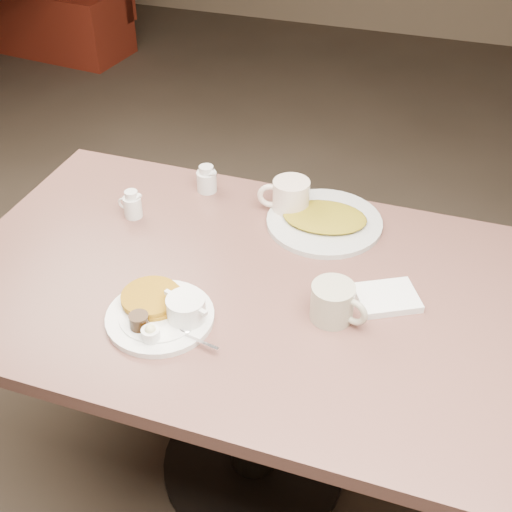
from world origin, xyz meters
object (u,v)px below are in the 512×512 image
(diner_table, at_px, (254,333))
(creamer_left, at_px, (132,205))
(coffee_mug_far, at_px, (289,197))
(creamer_right, at_px, (207,179))
(hash_plate, at_px, (324,220))
(coffee_mug_near, at_px, (334,302))
(main_plate, at_px, (163,311))

(diner_table, height_order, creamer_left, creamer_left)
(diner_table, xyz_separation_m, coffee_mug_far, (-0.01, 0.32, 0.22))
(creamer_left, bearing_deg, coffee_mug_far, 21.10)
(diner_table, relative_size, creamer_right, 18.75)
(coffee_mug_far, height_order, hash_plate, coffee_mug_far)
(creamer_right, bearing_deg, coffee_mug_near, -40.73)
(coffee_mug_near, bearing_deg, creamer_right, 139.27)
(diner_table, height_order, coffee_mug_near, coffee_mug_near)
(main_plate, bearing_deg, coffee_mug_far, 73.71)
(main_plate, distance_m, creamer_left, 0.43)
(creamer_left, height_order, hash_plate, creamer_left)
(creamer_right, bearing_deg, hash_plate, -9.01)
(main_plate, bearing_deg, coffee_mug_near, 19.32)
(main_plate, xyz_separation_m, coffee_mug_far, (0.15, 0.50, 0.03))
(coffee_mug_near, xyz_separation_m, creamer_left, (-0.62, 0.22, -0.01))
(main_plate, relative_size, hash_plate, 0.93)
(coffee_mug_near, distance_m, hash_plate, 0.37)
(diner_table, xyz_separation_m, main_plate, (-0.15, -0.18, 0.19))
(main_plate, height_order, coffee_mug_far, coffee_mug_far)
(coffee_mug_near, xyz_separation_m, hash_plate, (-0.11, 0.35, -0.03))
(diner_table, relative_size, main_plate, 4.64)
(hash_plate, bearing_deg, creamer_right, 170.99)
(creamer_right, height_order, hash_plate, creamer_right)
(diner_table, relative_size, coffee_mug_far, 9.79)
(coffee_mug_near, height_order, creamer_left, coffee_mug_near)
(main_plate, xyz_separation_m, hash_plate, (0.26, 0.48, -0.01))
(diner_table, distance_m, main_plate, 0.31)
(coffee_mug_near, bearing_deg, diner_table, 165.42)
(creamer_left, distance_m, hash_plate, 0.53)
(diner_table, relative_size, creamer_left, 18.75)
(hash_plate, bearing_deg, coffee_mug_far, 166.91)
(main_plate, bearing_deg, diner_table, 49.98)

